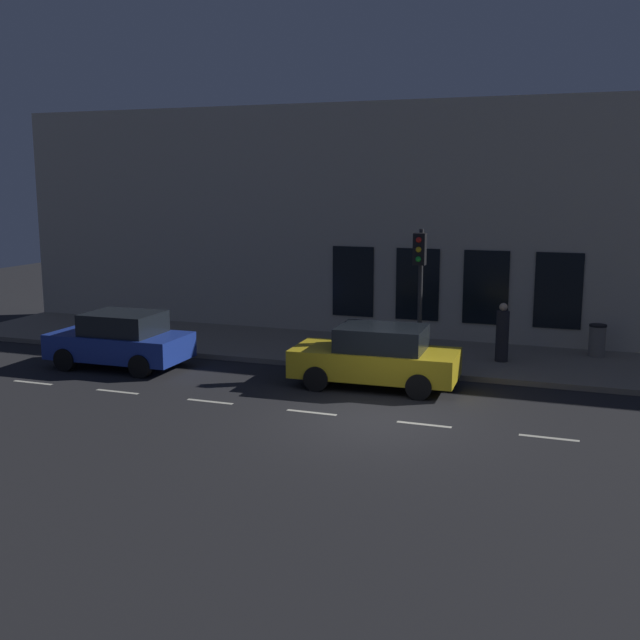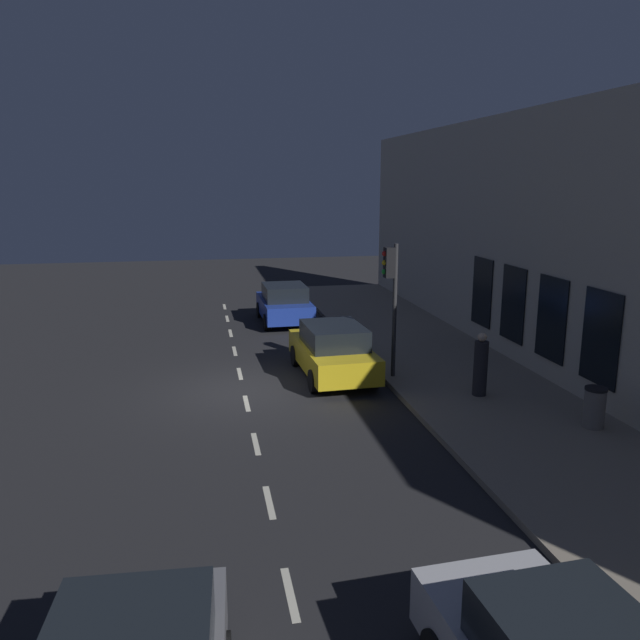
{
  "view_description": "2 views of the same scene",
  "coord_description": "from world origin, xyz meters",
  "px_view_note": "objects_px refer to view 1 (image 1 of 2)",
  "views": [
    {
      "loc": [
        -15.72,
        -4.27,
        5.16
      ],
      "look_at": [
        1.37,
        1.89,
        1.9
      ],
      "focal_mm": 42.98,
      "sensor_mm": 36.0,
      "label": 1
    },
    {
      "loc": [
        -1.05,
        -16.41,
        5.64
      ],
      "look_at": [
        2.28,
        0.72,
        1.75
      ],
      "focal_mm": 34.99,
      "sensor_mm": 36.0,
      "label": 2
    }
  ],
  "objects_px": {
    "parked_car_0": "(377,357)",
    "parked_car_1": "(121,340)",
    "traffic_light": "(420,270)",
    "pedestrian_0": "(502,334)",
    "trash_bin": "(597,340)"
  },
  "relations": [
    {
      "from": "parked_car_0",
      "to": "parked_car_1",
      "type": "distance_m",
      "value": 7.39
    },
    {
      "from": "traffic_light",
      "to": "parked_car_1",
      "type": "xyz_separation_m",
      "value": [
        -1.92,
        8.11,
        -2.09
      ]
    },
    {
      "from": "traffic_light",
      "to": "parked_car_0",
      "type": "bearing_deg",
      "value": 153.85
    },
    {
      "from": "traffic_light",
      "to": "pedestrian_0",
      "type": "bearing_deg",
      "value": -47.46
    },
    {
      "from": "traffic_light",
      "to": "pedestrian_0",
      "type": "distance_m",
      "value": 3.36
    },
    {
      "from": "trash_bin",
      "to": "traffic_light",
      "type": "bearing_deg",
      "value": 127.06
    },
    {
      "from": "parked_car_1",
      "to": "pedestrian_0",
      "type": "height_order",
      "value": "pedestrian_0"
    },
    {
      "from": "traffic_light",
      "to": "trash_bin",
      "type": "height_order",
      "value": "traffic_light"
    },
    {
      "from": "traffic_light",
      "to": "parked_car_1",
      "type": "bearing_deg",
      "value": 103.31
    },
    {
      "from": "parked_car_0",
      "to": "traffic_light",
      "type": "bearing_deg",
      "value": -28.4
    },
    {
      "from": "trash_bin",
      "to": "parked_car_1",
      "type": "bearing_deg",
      "value": 112.94
    },
    {
      "from": "pedestrian_0",
      "to": "trash_bin",
      "type": "relative_size",
      "value": 1.78
    },
    {
      "from": "pedestrian_0",
      "to": "trash_bin",
      "type": "distance_m",
      "value": 3.02
    },
    {
      "from": "traffic_light",
      "to": "trash_bin",
      "type": "xyz_separation_m",
      "value": [
        3.45,
        -4.56,
        -2.25
      ]
    },
    {
      "from": "trash_bin",
      "to": "parked_car_0",
      "type": "bearing_deg",
      "value": 133.01
    }
  ]
}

